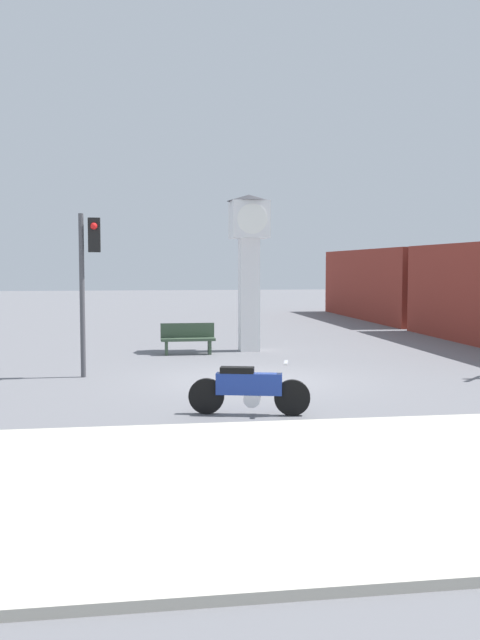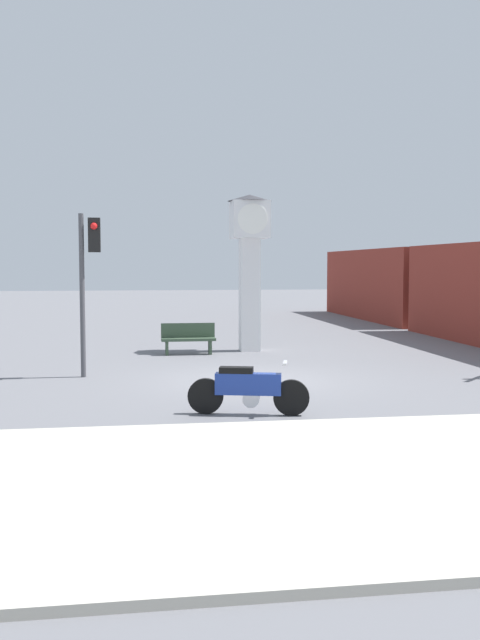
% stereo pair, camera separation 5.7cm
% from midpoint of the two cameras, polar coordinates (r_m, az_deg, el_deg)
% --- Properties ---
extents(ground_plane, '(120.00, 120.00, 0.00)m').
position_cam_midpoint_polar(ground_plane, '(16.44, 0.81, -4.84)').
color(ground_plane, slate).
extents(sidewalk_strip, '(36.00, 6.00, 0.10)m').
position_cam_midpoint_polar(sidewalk_strip, '(9.08, 9.05, -12.22)').
color(sidewalk_strip, '#BCB7A8').
rests_on(sidewalk_strip, ground_plane).
extents(motorcycle, '(2.12, 0.71, 0.95)m').
position_cam_midpoint_polar(motorcycle, '(12.63, 0.57, -5.54)').
color(motorcycle, black).
rests_on(motorcycle, ground_plane).
extents(clock_tower, '(1.35, 1.35, 4.79)m').
position_cam_midpoint_polar(clock_tower, '(21.90, 0.66, 5.82)').
color(clock_tower, white).
rests_on(clock_tower, ground_plane).
extents(freight_train, '(2.80, 23.96, 3.40)m').
position_cam_midpoint_polar(freight_train, '(30.30, 15.46, 2.46)').
color(freight_train, maroon).
rests_on(freight_train, ground_plane).
extents(traffic_light, '(0.50, 0.35, 3.84)m').
position_cam_midpoint_polar(traffic_light, '(17.09, -12.13, 4.36)').
color(traffic_light, '#47474C').
rests_on(traffic_light, ground_plane).
extents(bench, '(1.60, 0.44, 0.92)m').
position_cam_midpoint_polar(bench, '(21.19, -4.27, -1.43)').
color(bench, '#384C38').
rests_on(bench, ground_plane).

